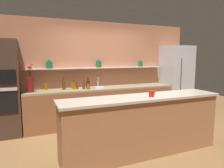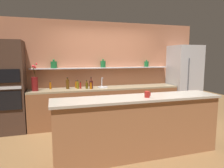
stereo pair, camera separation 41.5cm
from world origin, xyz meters
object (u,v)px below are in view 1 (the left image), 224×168
refrigerator (176,80)px  sink_fixture (99,87)px  bottle_sauce_5 (46,87)px  bottle_oil_7 (84,86)px  bottle_spirit_0 (64,85)px  coffee_mug (151,94)px  bottle_sauce_4 (72,85)px  oven_tower (4,89)px  bottle_wine_1 (88,85)px  bottle_sauce_6 (88,86)px  bottle_oil_3 (74,86)px  flower_vase (30,84)px  bottle_sauce_2 (77,86)px

refrigerator → sink_fixture: size_ratio=7.65×
bottle_sauce_5 → bottle_oil_7: (0.85, -0.18, -0.00)m
bottle_spirit_0 → coffee_mug: bearing=-59.7°
bottle_sauce_4 → bottle_sauce_5: bearing=-178.8°
oven_tower → bottle_wine_1: bearing=-1.7°
sink_fixture → bottle_sauce_6: bearing=-154.3°
bottle_spirit_0 → coffee_mug: size_ratio=2.66×
bottle_sauce_5 → coffee_mug: coffee_mug is taller
bottle_sauce_6 → coffee_mug: 1.87m
refrigerator → bottle_spirit_0: refrigerator is taller
bottle_wine_1 → refrigerator: bearing=0.4°
bottle_oil_3 → bottle_sauce_6: (0.30, -0.15, -0.01)m
bottle_oil_3 → bottle_oil_7: bearing=-16.4°
bottle_spirit_0 → bottle_sauce_4: bearing=21.6°
flower_vase → bottle_sauce_6: (1.27, -0.10, -0.11)m
refrigerator → oven_tower: bearing=179.5°
flower_vase → bottle_sauce_4: size_ratio=3.35×
bottle_oil_3 → bottle_sauce_6: 0.33m
bottle_spirit_0 → bottle_sauce_2: (0.31, -0.04, -0.04)m
bottle_spirit_0 → bottle_sauce_5: size_ratio=1.45×
bottle_sauce_5 → bottle_oil_7: size_ratio=0.92×
bottle_oil_7 → coffee_mug: size_ratio=1.99×
sink_fixture → bottle_oil_3: 0.64m
bottle_spirit_0 → coffee_mug: (1.14, -1.95, 0.04)m
bottle_sauce_2 → bottle_sauce_6: 0.27m
oven_tower → flower_vase: oven_tower is taller
bottle_sauce_2 → coffee_mug: bearing=-66.3°
sink_fixture → bottle_sauce_5: size_ratio=1.35×
bottle_oil_7 → bottle_sauce_4: bearing=140.6°
oven_tower → refrigerator: bearing=-0.5°
refrigerator → coffee_mug: refrigerator is taller
bottle_wine_1 → bottle_sauce_5: (-0.96, 0.17, -0.02)m
flower_vase → bottle_sauce_5: 0.39m
bottle_oil_3 → bottle_sauce_5: 0.65m
bottle_wine_1 → bottle_sauce_5: size_ratio=1.46×
bottle_wine_1 → coffee_mug: bottle_wine_1 is taller
sink_fixture → bottle_sauce_4: 0.67m
oven_tower → bottle_oil_3: size_ratio=9.57×
coffee_mug → flower_vase: bearing=135.2°
sink_fixture → bottle_sauce_5: bearing=175.4°
flower_vase → bottle_spirit_0: flower_vase is taller
bottle_spirit_0 → bottle_oil_3: size_ratio=1.31×
bottle_spirit_0 → bottle_wine_1: size_ratio=0.99×
oven_tower → bottle_sauce_4: (1.47, 0.13, -0.03)m
bottle_sauce_6 → coffee_mug: coffee_mug is taller
bottle_spirit_0 → coffee_mug: bottle_spirit_0 is taller
flower_vase → bottle_oil_3: flower_vase is taller
flower_vase → sink_fixture: flower_vase is taller
refrigerator → bottle_spirit_0: bearing=178.6°
flower_vase → bottle_sauce_5: bearing=25.6°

